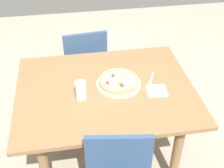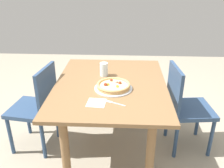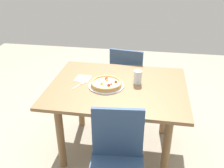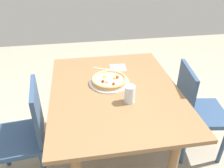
{
  "view_description": "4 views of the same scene",
  "coord_description": "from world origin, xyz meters",
  "px_view_note": "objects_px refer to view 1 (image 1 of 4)",
  "views": [
    {
      "loc": [
        0.22,
        1.66,
        2.06
      ],
      "look_at": [
        -0.05,
        -0.02,
        0.76
      ],
      "focal_mm": 47.86,
      "sensor_mm": 36.0,
      "label": 1
    },
    {
      "loc": [
        -1.99,
        -0.11,
        1.67
      ],
      "look_at": [
        -0.05,
        -0.02,
        0.76
      ],
      "focal_mm": 39.38,
      "sensor_mm": 36.0,
      "label": 2
    },
    {
      "loc": [
        0.29,
        -2.08,
        1.84
      ],
      "look_at": [
        -0.05,
        -0.02,
        0.76
      ],
      "focal_mm": 41.22,
      "sensor_mm": 36.0,
      "label": 3
    },
    {
      "loc": [
        1.48,
        -0.26,
        1.7
      ],
      "look_at": [
        -0.05,
        -0.02,
        0.76
      ],
      "focal_mm": 36.72,
      "sensor_mm": 36.0,
      "label": 4
    }
  ],
  "objects_px": {
    "dining_table": "(106,100)",
    "pizza": "(119,81)",
    "chair_near": "(85,65)",
    "plate": "(119,84)",
    "drinking_glass": "(81,90)",
    "fork": "(151,80)",
    "napkin": "(157,91)"
  },
  "relations": [
    {
      "from": "fork",
      "to": "napkin",
      "type": "height_order",
      "value": "fork"
    },
    {
      "from": "dining_table",
      "to": "chair_near",
      "type": "height_order",
      "value": "chair_near"
    },
    {
      "from": "dining_table",
      "to": "chair_near",
      "type": "relative_size",
      "value": 1.45
    },
    {
      "from": "dining_table",
      "to": "pizza",
      "type": "relative_size",
      "value": 4.39
    },
    {
      "from": "dining_table",
      "to": "drinking_glass",
      "type": "xyz_separation_m",
      "value": [
        0.18,
        0.07,
        0.18
      ]
    },
    {
      "from": "fork",
      "to": "napkin",
      "type": "bearing_deg",
      "value": 27.48
    },
    {
      "from": "chair_near",
      "to": "pizza",
      "type": "xyz_separation_m",
      "value": [
        -0.2,
        0.68,
        0.29
      ]
    },
    {
      "from": "plate",
      "to": "napkin",
      "type": "height_order",
      "value": "plate"
    },
    {
      "from": "pizza",
      "to": "fork",
      "type": "distance_m",
      "value": 0.25
    },
    {
      "from": "fork",
      "to": "drinking_glass",
      "type": "bearing_deg",
      "value": -51.88
    },
    {
      "from": "plate",
      "to": "napkin",
      "type": "bearing_deg",
      "value": 154.76
    },
    {
      "from": "napkin",
      "to": "pizza",
      "type": "bearing_deg",
      "value": -25.15
    },
    {
      "from": "chair_near",
      "to": "pizza",
      "type": "relative_size",
      "value": 3.03
    },
    {
      "from": "plate",
      "to": "drinking_glass",
      "type": "relative_size",
      "value": 2.52
    },
    {
      "from": "chair_near",
      "to": "drinking_glass",
      "type": "bearing_deg",
      "value": -101.45
    },
    {
      "from": "fork",
      "to": "chair_near",
      "type": "bearing_deg",
      "value": -120.47
    },
    {
      "from": "chair_near",
      "to": "drinking_glass",
      "type": "distance_m",
      "value": 0.85
    },
    {
      "from": "dining_table",
      "to": "plate",
      "type": "height_order",
      "value": "plate"
    },
    {
      "from": "plate",
      "to": "pizza",
      "type": "relative_size",
      "value": 1.13
    },
    {
      "from": "chair_near",
      "to": "napkin",
      "type": "bearing_deg",
      "value": -66.1
    },
    {
      "from": "pizza",
      "to": "drinking_glass",
      "type": "bearing_deg",
      "value": 20.43
    },
    {
      "from": "plate",
      "to": "pizza",
      "type": "bearing_deg",
      "value": 20.26
    },
    {
      "from": "chair_near",
      "to": "plate",
      "type": "bearing_deg",
      "value": -79.3
    },
    {
      "from": "chair_near",
      "to": "dining_table",
      "type": "bearing_deg",
      "value": -87.86
    },
    {
      "from": "pizza",
      "to": "drinking_glass",
      "type": "distance_m",
      "value": 0.3
    },
    {
      "from": "plate",
      "to": "pizza",
      "type": "height_order",
      "value": "pizza"
    },
    {
      "from": "napkin",
      "to": "dining_table",
      "type": "bearing_deg",
      "value": -14.14
    },
    {
      "from": "dining_table",
      "to": "pizza",
      "type": "bearing_deg",
      "value": -163.66
    },
    {
      "from": "plate",
      "to": "drinking_glass",
      "type": "xyz_separation_m",
      "value": [
        0.28,
        0.1,
        0.06
      ]
    },
    {
      "from": "fork",
      "to": "napkin",
      "type": "xyz_separation_m",
      "value": [
        -0.0,
        0.13,
        -0.0
      ]
    },
    {
      "from": "chair_near",
      "to": "plate",
      "type": "distance_m",
      "value": 0.76
    },
    {
      "from": "chair_near",
      "to": "fork",
      "type": "xyz_separation_m",
      "value": [
        -0.45,
        0.66,
        0.26
      ]
    }
  ]
}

